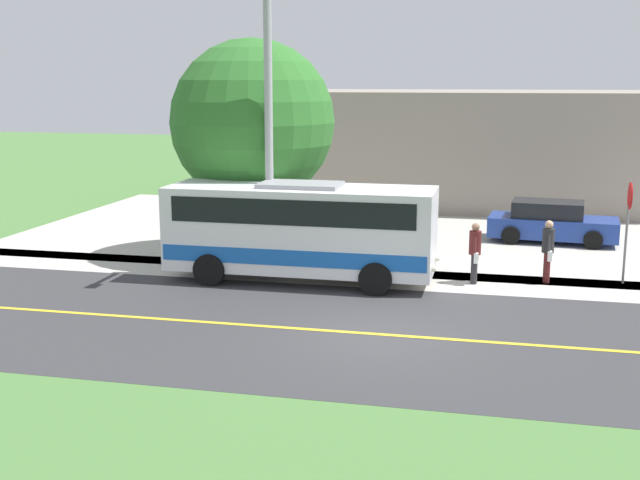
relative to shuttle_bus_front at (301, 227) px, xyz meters
The scene contains 13 objects.
ground_plane 5.56m from the shuttle_bus_front, 33.20° to the left, with size 120.00×120.00×0.00m, color #477238.
road_surface 5.56m from the shuttle_bus_front, 33.20° to the left, with size 8.00×100.00×0.01m, color #333335.
sidewalk 3.39m from the shuttle_bus_front, 104.11° to the left, with size 2.40×100.00×0.01m, color #B2ADA3.
parking_lot_surface 10.02m from the shuttle_bus_front, 143.26° to the left, with size 14.00×36.00×0.01m, color #B2ADA3.
road_centre_line 5.56m from the shuttle_bus_front, 33.20° to the left, with size 0.16×100.00×0.00m, color gold.
shuttle_bus_front is the anchor object (origin of this frame).
pedestrian_with_bags 7.03m from the shuttle_bus_front, 100.93° to the left, with size 0.72×0.34×1.78m.
pedestrian_waiting 4.97m from the shuttle_bus_front, 98.63° to the left, with size 0.72×0.34×1.73m.
stop_sign 9.15m from the shuttle_bus_front, 100.30° to the left, with size 0.76×0.07×2.88m.
street_light_pole 3.15m from the shuttle_bus_front, 111.16° to the right, with size 1.97×0.24×8.15m.
parked_car_near 10.36m from the shuttle_bus_front, 134.96° to the left, with size 2.32×4.55×1.45m.
tree_curbside 4.66m from the shuttle_bus_front, 141.69° to the right, with size 5.26×5.26×6.96m.
commercial_building 17.32m from the shuttle_bus_front, 168.40° to the left, with size 10.00×18.70×5.12m, color gray.
Camera 1 is at (17.18, 2.57, 5.70)m, focal length 44.87 mm.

